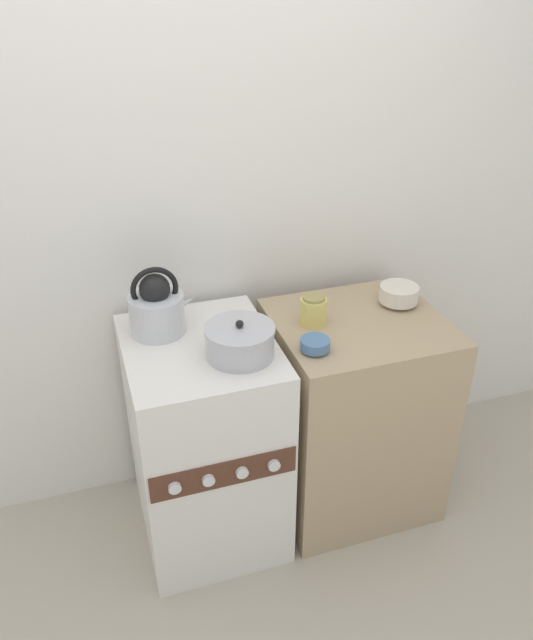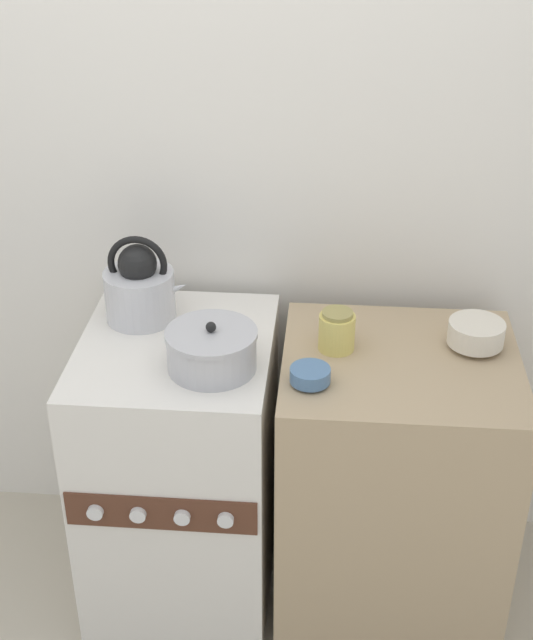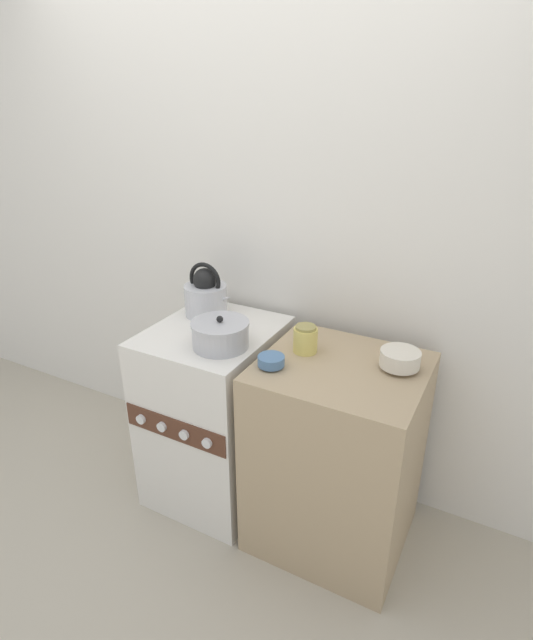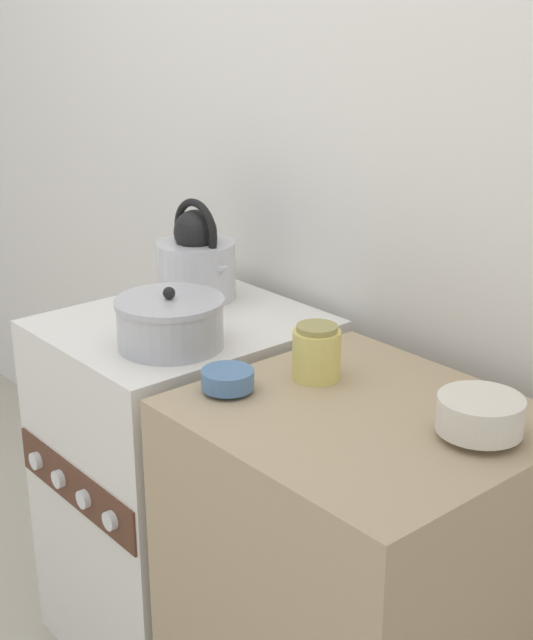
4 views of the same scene
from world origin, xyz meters
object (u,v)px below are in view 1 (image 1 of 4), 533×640
Objects in this scene: enamel_bowl at (399,294)px; small_ceramic_bowl at (315,344)px; stove at (205,440)px; kettle at (157,308)px; cooking_pot at (240,341)px; storage_jar at (313,310)px.

enamel_bowl reaches higher than small_ceramic_bowl.
kettle is (-0.12, 0.14, 0.55)m from stove.
cooking_pot is at bearing -42.62° from stove.
storage_jar is at bearing 22.90° from cooking_pot.
cooking_pot reaches higher than enamel_bowl.
enamel_bowl is at bearing 13.93° from cooking_pot.
kettle is at bearing 130.75° from stove.
enamel_bowl reaches higher than stove.
small_ceramic_bowl reaches higher than stove.
stove is 7.69× the size of storage_jar.
stove is 3.65× the size of cooking_pot.
cooking_pot is at bearing 170.56° from small_ceramic_bowl.
cooking_pot reaches higher than storage_jar.
storage_jar is at bearing 3.35° from stove.
cooking_pot reaches higher than stove.
kettle is at bearing 133.89° from cooking_pot.
storage_jar is at bearing -174.34° from enamel_bowl.
enamel_bowl is at bearing 4.42° from stove.
storage_jar is (-0.39, -0.04, 0.01)m from enamel_bowl.
enamel_bowl is 0.39m from storage_jar.
stove is 5.73× the size of enamel_bowl.
enamel_bowl is at bearing 5.66° from storage_jar.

